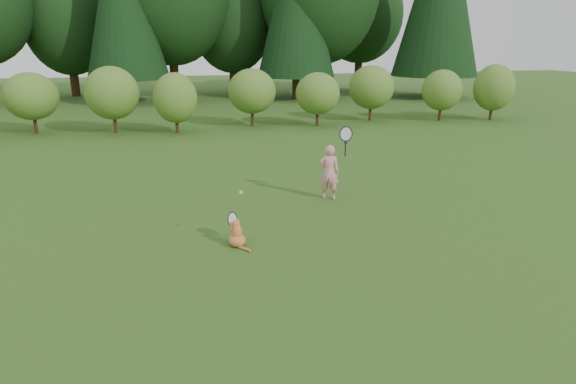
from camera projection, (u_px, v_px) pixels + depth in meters
name	position (u px, v px, depth m)	size (l,w,h in m)	color
ground	(288.00, 238.00, 9.56)	(100.00, 100.00, 0.00)	#325317
shrub_row	(218.00, 97.00, 21.20)	(28.00, 3.00, 2.80)	#537323
child	(330.00, 171.00, 11.76)	(0.79, 0.50, 2.04)	pink
cat	(237.00, 232.00, 9.13)	(0.45, 0.77, 0.74)	#C35825
tennis_ball	(241.00, 193.00, 8.95)	(0.08, 0.08, 0.08)	yellow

